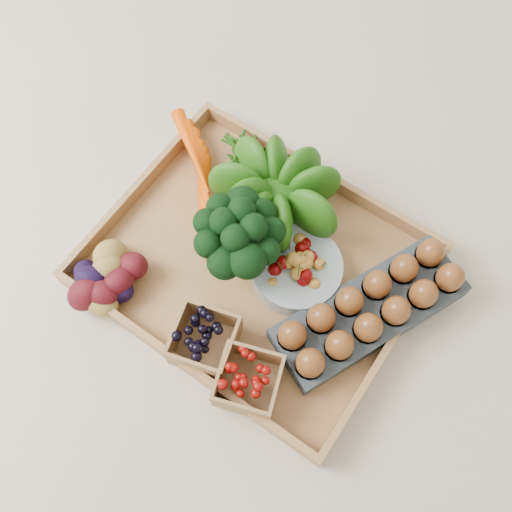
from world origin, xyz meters
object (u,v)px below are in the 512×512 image
Objects in this scene: broccoli at (240,247)px; cherry_bowl at (296,270)px; tray at (256,267)px; egg_carton at (369,312)px.

broccoli reaches higher than cherry_bowl.
egg_carton is (0.21, 0.03, 0.03)m from tray.
cherry_bowl is at bearing 20.64° from broccoli.
broccoli is 0.25m from egg_carton.
cherry_bowl reaches higher than tray.
egg_carton is (0.15, 0.01, -0.00)m from cherry_bowl.
tray is 0.08m from cherry_bowl.
cherry_bowl is (0.07, 0.03, 0.03)m from tray.
egg_carton is at bearing 8.85° from tray.
tray is at bearing 17.57° from broccoli.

